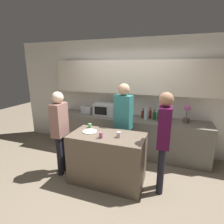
{
  "coord_description": "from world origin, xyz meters",
  "views": [
    {
      "loc": [
        0.95,
        -2.46,
        2.06
      ],
      "look_at": [
        -0.08,
        0.44,
        1.26
      ],
      "focal_mm": 28.0,
      "sensor_mm": 36.0,
      "label": 1
    }
  ],
  "objects_px": {
    "cup_0": "(90,126)",
    "person_right": "(60,127)",
    "potted_plant": "(187,114)",
    "bottle_3": "(154,116)",
    "cup_2": "(101,135)",
    "bottle_6": "(167,118)",
    "person_left": "(163,135)",
    "toaster": "(87,110)",
    "bottle_1": "(146,115)",
    "microwave": "(105,109)",
    "cup_1": "(119,135)",
    "bottle_5": "(162,116)",
    "bottle_0": "(143,114)",
    "bottle_4": "(158,117)",
    "plate_on_island": "(90,131)",
    "bottle_2": "(150,115)",
    "person_center": "(123,118)"
  },
  "relations": [
    {
      "from": "bottle_0",
      "to": "bottle_5",
      "type": "height_order",
      "value": "bottle_5"
    },
    {
      "from": "bottle_5",
      "to": "bottle_1",
      "type": "bearing_deg",
      "value": -170.89
    },
    {
      "from": "bottle_3",
      "to": "bottle_5",
      "type": "relative_size",
      "value": 0.89
    },
    {
      "from": "bottle_5",
      "to": "bottle_0",
      "type": "bearing_deg",
      "value": 172.31
    },
    {
      "from": "bottle_2",
      "to": "plate_on_island",
      "type": "relative_size",
      "value": 0.97
    },
    {
      "from": "cup_0",
      "to": "bottle_2",
      "type": "bearing_deg",
      "value": 46.03
    },
    {
      "from": "bottle_3",
      "to": "bottle_6",
      "type": "xyz_separation_m",
      "value": [
        0.27,
        -0.07,
        -0.01
      ]
    },
    {
      "from": "toaster",
      "to": "person_center",
      "type": "relative_size",
      "value": 0.15
    },
    {
      "from": "potted_plant",
      "to": "cup_0",
      "type": "relative_size",
      "value": 4.92
    },
    {
      "from": "cup_0",
      "to": "person_right",
      "type": "height_order",
      "value": "person_right"
    },
    {
      "from": "bottle_1",
      "to": "cup_0",
      "type": "xyz_separation_m",
      "value": [
        -0.93,
        -0.93,
        -0.05
      ]
    },
    {
      "from": "bottle_3",
      "to": "cup_2",
      "type": "distance_m",
      "value": 1.57
    },
    {
      "from": "bottle_1",
      "to": "person_left",
      "type": "bearing_deg",
      "value": -67.82
    },
    {
      "from": "cup_1",
      "to": "person_left",
      "type": "distance_m",
      "value": 0.72
    },
    {
      "from": "potted_plant",
      "to": "cup_2",
      "type": "relative_size",
      "value": 4.02
    },
    {
      "from": "cup_1",
      "to": "cup_2",
      "type": "distance_m",
      "value": 0.3
    },
    {
      "from": "bottle_1",
      "to": "plate_on_island",
      "type": "relative_size",
      "value": 1.06
    },
    {
      "from": "bottle_0",
      "to": "cup_0",
      "type": "xyz_separation_m",
      "value": [
        -0.85,
        -1.04,
        -0.03
      ]
    },
    {
      "from": "bottle_2",
      "to": "cup_1",
      "type": "distance_m",
      "value": 1.37
    },
    {
      "from": "cup_0",
      "to": "person_left",
      "type": "distance_m",
      "value": 1.4
    },
    {
      "from": "toaster",
      "to": "bottle_0",
      "type": "bearing_deg",
      "value": 1.51
    },
    {
      "from": "potted_plant",
      "to": "bottle_5",
      "type": "distance_m",
      "value": 0.51
    },
    {
      "from": "cup_0",
      "to": "person_right",
      "type": "relative_size",
      "value": 0.05
    },
    {
      "from": "bottle_6",
      "to": "person_left",
      "type": "distance_m",
      "value": 1.11
    },
    {
      "from": "bottle_1",
      "to": "bottle_4",
      "type": "relative_size",
      "value": 1.09
    },
    {
      "from": "bottle_3",
      "to": "potted_plant",
      "type": "bearing_deg",
      "value": 0.26
    },
    {
      "from": "toaster",
      "to": "bottle_1",
      "type": "xyz_separation_m",
      "value": [
        1.52,
        -0.08,
        0.02
      ]
    },
    {
      "from": "bottle_4",
      "to": "toaster",
      "type": "bearing_deg",
      "value": 177.91
    },
    {
      "from": "microwave",
      "to": "cup_1",
      "type": "distance_m",
      "value": 1.48
    },
    {
      "from": "bottle_0",
      "to": "bottle_6",
      "type": "bearing_deg",
      "value": -11.93
    },
    {
      "from": "bottle_2",
      "to": "person_right",
      "type": "height_order",
      "value": "person_right"
    },
    {
      "from": "bottle_1",
      "to": "cup_2",
      "type": "height_order",
      "value": "bottle_1"
    },
    {
      "from": "potted_plant",
      "to": "bottle_5",
      "type": "height_order",
      "value": "potted_plant"
    },
    {
      "from": "bottle_5",
      "to": "plate_on_island",
      "type": "xyz_separation_m",
      "value": [
        -1.18,
        -1.19,
        -0.08
      ]
    },
    {
      "from": "toaster",
      "to": "person_center",
      "type": "xyz_separation_m",
      "value": [
        1.16,
        -0.64,
        0.07
      ]
    },
    {
      "from": "bottle_3",
      "to": "cup_2",
      "type": "height_order",
      "value": "bottle_3"
    },
    {
      "from": "potted_plant",
      "to": "person_left",
      "type": "height_order",
      "value": "person_left"
    },
    {
      "from": "microwave",
      "to": "bottle_1",
      "type": "bearing_deg",
      "value": -4.27
    },
    {
      "from": "cup_0",
      "to": "cup_1",
      "type": "xyz_separation_m",
      "value": [
        0.67,
        -0.27,
        0.01
      ]
    },
    {
      "from": "plate_on_island",
      "to": "person_right",
      "type": "xyz_separation_m",
      "value": [
        -0.58,
        -0.08,
        0.05
      ]
    },
    {
      "from": "plate_on_island",
      "to": "cup_0",
      "type": "relative_size",
      "value": 3.24
    },
    {
      "from": "bottle_4",
      "to": "bottle_5",
      "type": "bearing_deg",
      "value": 31.91
    },
    {
      "from": "bottle_4",
      "to": "person_center",
      "type": "distance_m",
      "value": 0.86
    },
    {
      "from": "potted_plant",
      "to": "person_right",
      "type": "xyz_separation_m",
      "value": [
        -2.26,
        -1.29,
        -0.12
      ]
    },
    {
      "from": "potted_plant",
      "to": "person_left",
      "type": "xyz_separation_m",
      "value": [
        -0.39,
        -1.19,
        -0.08
      ]
    },
    {
      "from": "potted_plant",
      "to": "cup_0",
      "type": "bearing_deg",
      "value": -150.59
    },
    {
      "from": "bottle_1",
      "to": "bottle_3",
      "type": "height_order",
      "value": "bottle_1"
    },
    {
      "from": "bottle_1",
      "to": "bottle_5",
      "type": "bearing_deg",
      "value": 9.11
    },
    {
      "from": "bottle_0",
      "to": "plate_on_island",
      "type": "xyz_separation_m",
      "value": [
        -0.75,
        -1.25,
        -0.06
      ]
    },
    {
      "from": "potted_plant",
      "to": "bottle_3",
      "type": "relative_size",
      "value": 1.66
    }
  ]
}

